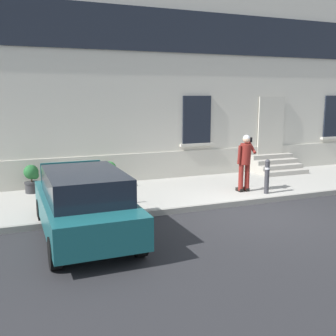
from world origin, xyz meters
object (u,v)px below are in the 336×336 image
(hatchback_car_teal, at_px, (84,203))
(person_on_phone, at_px, (245,159))
(planter_olive, at_px, (110,174))
(planter_charcoal, at_px, (32,178))
(bollard_near_person, at_px, (267,175))

(hatchback_car_teal, height_order, person_on_phone, person_on_phone)
(planter_olive, bearing_deg, person_on_phone, -28.67)
(hatchback_car_teal, xyz_separation_m, planter_olive, (1.51, 3.87, -0.18))
(hatchback_car_teal, relative_size, planter_charcoal, 4.73)
(bollard_near_person, xyz_separation_m, planter_olive, (-4.20, 2.48, -0.11))
(bollard_near_person, distance_m, planter_charcoal, 7.09)
(hatchback_car_teal, bearing_deg, person_on_phone, 19.51)
(planter_charcoal, distance_m, planter_olive, 2.36)
(hatchback_car_teal, relative_size, person_on_phone, 2.32)
(bollard_near_person, height_order, person_on_phone, person_on_phone)
(bollard_near_person, distance_m, person_on_phone, 0.80)
(hatchback_car_teal, relative_size, bollard_near_person, 3.89)
(planter_charcoal, bearing_deg, planter_olive, -6.42)
(hatchback_car_teal, xyz_separation_m, bollard_near_person, (5.70, 1.39, -0.08))
(bollard_near_person, xyz_separation_m, person_on_phone, (-0.50, 0.45, 0.44))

